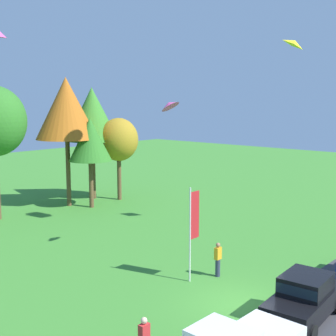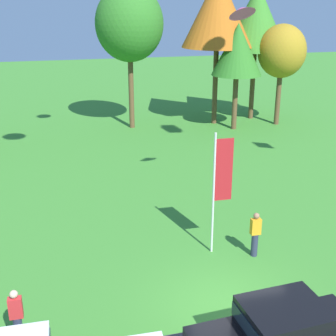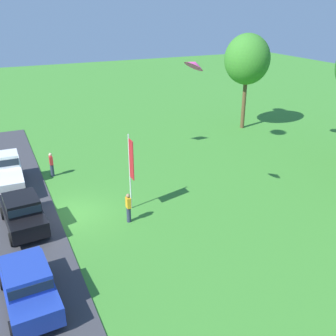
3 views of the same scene
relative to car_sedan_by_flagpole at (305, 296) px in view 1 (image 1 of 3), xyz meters
The scene contains 11 objects.
ground_plane 2.80m from the car_sedan_by_flagpole, 99.00° to the left, with size 120.00×120.00×0.00m, color #3D842D.
pavement_strip 1.15m from the car_sedan_by_flagpole, 138.52° to the right, with size 36.00×4.40×0.06m, color #38383D.
car_sedan_by_flagpole is the anchor object (origin of this frame).
person_beside_suv 5.56m from the car_sedan_by_flagpole, 72.48° to the left, with size 0.36×0.24×1.71m.
tree_center_back 25.30m from the car_sedan_by_flagpole, 74.76° to the left, with size 4.94×4.94×10.42m.
tree_right_of_center 23.26m from the car_sedan_by_flagpole, 71.50° to the left, with size 3.42×3.42×7.22m.
tree_far_right 26.81m from the car_sedan_by_flagpole, 68.33° to the left, with size 4.59×4.59×9.69m.
tree_left_of_center 24.96m from the car_sedan_by_flagpole, 64.08° to the left, with size 3.36×3.36×7.09m.
flag_banner 6.24m from the car_sedan_by_flagpole, 85.22° to the left, with size 0.71×0.08×4.57m.
kite_diamond_over_trees 16.64m from the car_sedan_by_flagpole, 29.79° to the left, with size 0.74×1.00×0.30m, color yellow.
kite_delta_topmost 11.72m from the car_sedan_by_flagpole, 76.27° to the left, with size 1.02×1.02×0.26m, color #EA4C9E.
Camera 1 is at (-16.11, -9.93, 8.63)m, focal length 50.00 mm.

